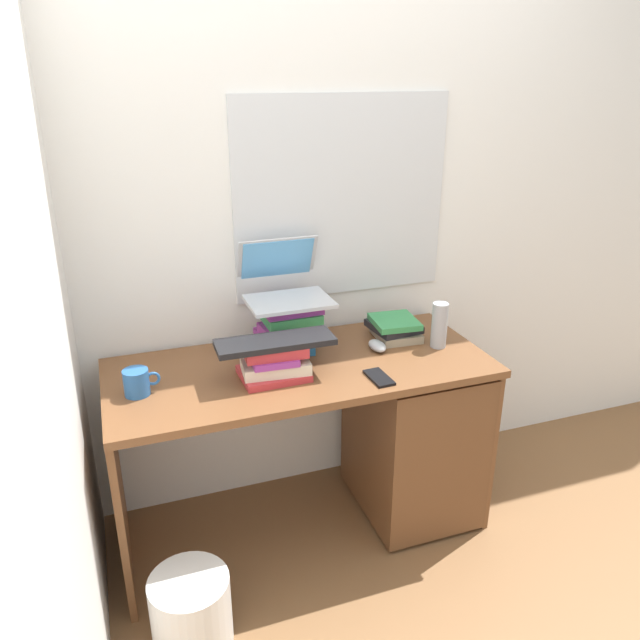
# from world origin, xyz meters

# --- Properties ---
(ground_plane) EXTENTS (6.00, 6.00, 0.00)m
(ground_plane) POSITION_xyz_m (0.00, 0.00, 0.00)
(ground_plane) COLOR brown
(wall_back) EXTENTS (6.00, 0.06, 2.60)m
(wall_back) POSITION_xyz_m (0.00, 0.35, 1.30)
(wall_back) COLOR white
(wall_back) RESTS_ON ground
(wall_left) EXTENTS (0.05, 6.00, 2.60)m
(wall_left) POSITION_xyz_m (-0.81, 0.00, 1.30)
(wall_left) COLOR silver
(wall_left) RESTS_ON ground
(desk) EXTENTS (1.43, 0.62, 0.74)m
(desk) POSITION_xyz_m (0.36, -0.02, 0.41)
(desk) COLOR brown
(desk) RESTS_ON ground
(book_stack_tall) EXTENTS (0.25, 0.20, 0.20)m
(book_stack_tall) POSITION_xyz_m (-0.00, 0.13, 0.85)
(book_stack_tall) COLOR #2672B2
(book_stack_tall) RESTS_ON desk
(book_stack_keyboard_riser) EXTENTS (0.25, 0.19, 0.13)m
(book_stack_keyboard_riser) POSITION_xyz_m (-0.12, -0.06, 0.80)
(book_stack_keyboard_riser) COLOR #B22D33
(book_stack_keyboard_riser) RESTS_ON desk
(book_stack_side) EXTENTS (0.20, 0.22, 0.08)m
(book_stack_side) POSITION_xyz_m (0.44, 0.11, 0.79)
(book_stack_side) COLOR gray
(book_stack_side) RESTS_ON desk
(laptop) EXTENTS (0.32, 0.33, 0.22)m
(laptop) POSITION_xyz_m (-0.00, 0.20, 1.00)
(laptop) COLOR #B7BABF
(laptop) RESTS_ON book_stack_tall
(keyboard) EXTENTS (0.42, 0.15, 0.02)m
(keyboard) POSITION_xyz_m (-0.11, -0.07, 0.88)
(keyboard) COLOR black
(keyboard) RESTS_ON book_stack_keyboard_riser
(computer_mouse) EXTENTS (0.06, 0.10, 0.04)m
(computer_mouse) POSITION_xyz_m (0.33, 0.02, 0.76)
(computer_mouse) COLOR #A5A8AD
(computer_mouse) RESTS_ON desk
(mug) EXTENTS (0.12, 0.09, 0.09)m
(mug) POSITION_xyz_m (-0.59, -0.03, 0.79)
(mug) COLOR #265999
(mug) RESTS_ON desk
(water_bottle) EXTENTS (0.06, 0.06, 0.18)m
(water_bottle) POSITION_xyz_m (0.57, -0.03, 0.84)
(water_bottle) COLOR #999EA5
(water_bottle) RESTS_ON desk
(cell_phone) EXTENTS (0.07, 0.14, 0.01)m
(cell_phone) POSITION_xyz_m (0.23, -0.20, 0.75)
(cell_phone) COLOR black
(cell_phone) RESTS_ON desk
(wastebasket) EXTENTS (0.26, 0.26, 0.26)m
(wastebasket) POSITION_xyz_m (-0.52, -0.43, 0.13)
(wastebasket) COLOR silver
(wastebasket) RESTS_ON ground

